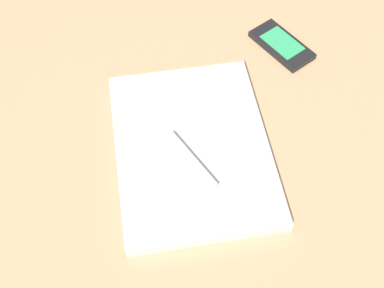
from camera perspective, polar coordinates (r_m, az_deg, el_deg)
The scene contains 4 objects.
desk_surface at distance 80.01cm, azimuth 0.64°, elevation 3.08°, with size 120.00×80.00×3.00cm, color tan.
laptop_closed at distance 73.73cm, azimuth -0.00°, elevation -0.44°, with size 30.44×22.84×1.92cm, color #B7BABC.
cell_phone_on_laptop at distance 70.13cm, azimuth -1.59°, elevation -2.88°, with size 12.47×11.02×1.10cm.
cell_phone_on_desk at distance 89.34cm, azimuth 10.45°, elevation 11.32°, with size 12.62×11.29×1.20cm.
Camera 1 is at (-47.53, 2.60, 65.81)cm, focal length 45.60 mm.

